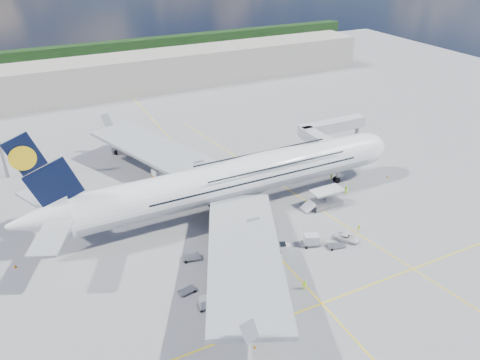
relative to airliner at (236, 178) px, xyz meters
name	(u,v)px	position (x,y,z in m)	size (l,w,h in m)	color
ground	(258,235)	(-0.26, -10.00, -6.87)	(300.00, 300.00, 0.00)	gray
taxi_line_main	(258,235)	(-0.26, -10.00, -6.86)	(0.25, 220.00, 0.01)	yellow
taxi_line_cross	(322,303)	(-0.26, -30.00, -6.86)	(120.00, 0.25, 0.01)	yellow
taxi_line_diag	(294,193)	(13.74, 0.00, -6.86)	(0.25, 100.00, 0.01)	yellow
airliner	(236,178)	(0.00, 0.00, 0.00)	(77.26, 79.15, 23.71)	white
jet_bridge	(328,133)	(29.55, 10.94, -0.02)	(18.80, 12.10, 8.50)	#B7B7BC
cargo_loader	(325,201)	(16.56, -7.11, -5.62)	(8.53, 3.20, 3.67)	silver
terminal	(125,75)	(-0.26, 85.00, -0.87)	(180.00, 16.00, 12.00)	#B2AD9E
tree_line	(189,44)	(39.74, 130.00, -2.87)	(160.00, 6.00, 8.00)	#193814
dolly_row_a	(191,257)	(-13.88, -11.32, -6.50)	(3.52, 2.43, 0.47)	gray
dolly_row_b	(207,302)	(-15.94, -23.10, -5.86)	(3.18, 2.04, 1.88)	gray
dolly_row_c	(266,268)	(-3.82, -19.30, -6.56)	(2.86, 1.68, 0.40)	gray
dolly_back	(187,291)	(-17.48, -18.69, -6.56)	(2.93, 1.89, 0.40)	gray
dolly_nose_far	(336,245)	(10.14, -19.43, -6.52)	(3.42, 2.37, 0.46)	gray
dolly_nose_near	(311,240)	(6.54, -16.96, -5.73)	(3.77, 2.89, 2.12)	gray
baggage_tug	(283,248)	(1.14, -16.24, -6.15)	(2.87, 1.98, 1.64)	white
catering_truck_inner	(165,175)	(-9.01, 16.91, -5.17)	(6.34, 3.28, 3.61)	gray
catering_truck_outer	(127,145)	(-12.62, 35.62, -4.73)	(8.36, 6.40, 4.60)	gray
service_van	(347,238)	(13.11, -18.65, -6.26)	(2.03, 4.40, 1.22)	silver
crew_nose	(332,176)	(24.62, 1.70, -5.95)	(0.67, 0.44, 1.84)	#CEF119
crew_loader	(359,228)	(16.84, -17.42, -6.10)	(0.75, 0.58, 1.53)	#D0FF1A
crew_wing	(210,288)	(-14.36, -20.37, -5.86)	(1.18, 0.49, 2.01)	#9EED19
crew_van	(346,189)	(23.66, -4.74, -6.01)	(0.84, 0.55, 1.72)	#A8F91A
crew_tug	(305,285)	(-0.84, -26.18, -6.10)	(1.00, 0.57, 1.55)	#A8F619
cone_nose	(388,177)	(36.43, -3.33, -6.61)	(0.42, 0.42, 0.54)	orange
cone_wing_left_inner	(184,201)	(-8.48, 6.75, -6.59)	(0.45, 0.45, 0.58)	orange
cone_wing_left_outer	(150,181)	(-12.17, 18.39, -6.59)	(0.45, 0.45, 0.57)	orange
cone_wing_right_inner	(226,256)	(-8.43, -13.39, -6.58)	(0.48, 0.48, 0.61)	orange
cone_wing_right_outer	(255,347)	(-13.19, -32.97, -6.64)	(0.38, 0.38, 0.48)	orange
cone_tail	(15,266)	(-40.81, -0.45, -6.56)	(0.50, 0.50, 0.64)	orange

